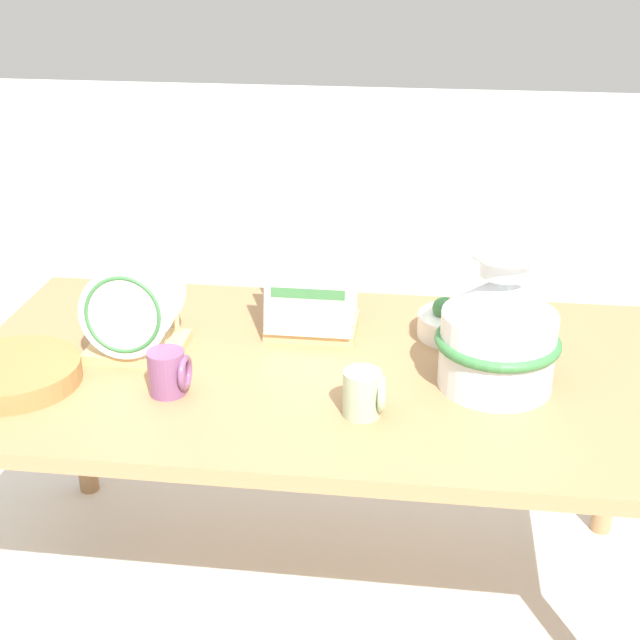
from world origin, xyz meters
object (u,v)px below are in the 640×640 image
Objects in this scene: dish_rack_square_plates at (312,303)px; ceramic_vase at (499,328)px; mug_sage_glaze at (365,393)px; dish_rack_round_plates at (134,322)px; wicker_charger_stack at (13,373)px; mug_plum_glaze at (169,372)px; fruit_bowl at (454,322)px.

ceramic_vase is at bearing -27.82° from dish_rack_square_plates.
ceramic_vase is at bearing 30.57° from mug_sage_glaze.
dish_rack_round_plates reaches higher than wicker_charger_stack.
dish_rack_square_plates is 0.42m from mug_plum_glaze.
mug_plum_glaze is at bearing 175.05° from mug_sage_glaze.
fruit_bowl is at bearing 30.79° from mug_plum_glaze.
mug_plum_glaze reaches higher than wicker_charger_stack.
fruit_bowl is at bearing 109.98° from ceramic_vase.
fruit_bowl is (0.58, 0.35, -0.01)m from mug_plum_glaze.
fruit_bowl is at bearing 20.70° from wicker_charger_stack.
mug_sage_glaze is (0.53, -0.20, -0.03)m from dish_rack_round_plates.
wicker_charger_stack is at bearing -142.02° from dish_rack_round_plates.
dish_rack_square_plates is 0.40m from mug_sage_glaze.
ceramic_vase is at bearing -3.37° from dish_rack_round_plates.
dish_rack_round_plates is at bearing 37.98° from wicker_charger_stack.
wicker_charger_stack is 2.97× the size of mug_sage_glaze.
mug_sage_glaze is 0.42m from fruit_bowl.
ceramic_vase reaches higher than dish_rack_square_plates.
dish_rack_square_plates is (-0.41, 0.22, -0.06)m from ceramic_vase.
wicker_charger_stack is at bearing 177.39° from mug_sage_glaze.
mug_plum_glaze is (0.13, -0.17, -0.03)m from dish_rack_round_plates.
dish_rack_round_plates is at bearing -165.61° from fruit_bowl.
dish_rack_square_plates is 0.68m from wicker_charger_stack.
dish_rack_round_plates is 0.99× the size of dish_rack_square_plates.
dish_rack_square_plates is 0.79× the size of wicker_charger_stack.
wicker_charger_stack is (-1.00, -0.12, -0.11)m from ceramic_vase.
mug_sage_glaze is (0.40, -0.03, 0.00)m from mug_plum_glaze.
dish_rack_square_plates is at bearing 112.45° from mug_sage_glaze.
ceramic_vase reaches higher than dish_rack_round_plates.
mug_sage_glaze is 0.56× the size of fruit_bowl.
dish_rack_square_plates is 2.36× the size of mug_plum_glaze.
ceramic_vase is 1.83× the size of fruit_bowl.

